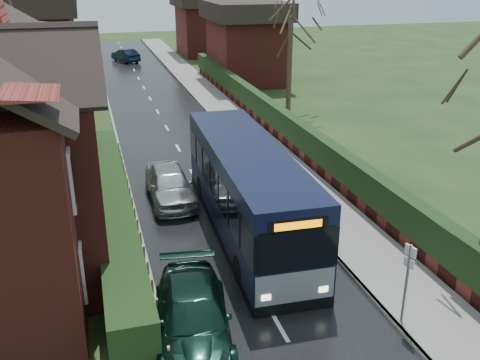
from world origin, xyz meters
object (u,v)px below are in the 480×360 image
object	(u,v)px
car_green	(193,317)
bus_stop_sign	(408,274)
bus	(247,191)
car_silver	(170,184)

from	to	relation	value
car_green	bus_stop_sign	size ratio (longest dim) A/B	1.89
bus	car_silver	distance (m)	4.24
bus	bus_stop_sign	size ratio (longest dim) A/B	4.29
car_green	car_silver	bearing A→B (deg)	92.05
car_silver	bus_stop_sign	distance (m)	11.09
bus	car_green	bearing A→B (deg)	-117.43
bus	car_green	size ratio (longest dim) A/B	2.27
car_silver	bus_stop_sign	size ratio (longest dim) A/B	1.74
car_silver	car_green	xyz separation A→B (m)	(-0.82, -8.98, -0.06)
bus	car_silver	size ratio (longest dim) A/B	2.46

